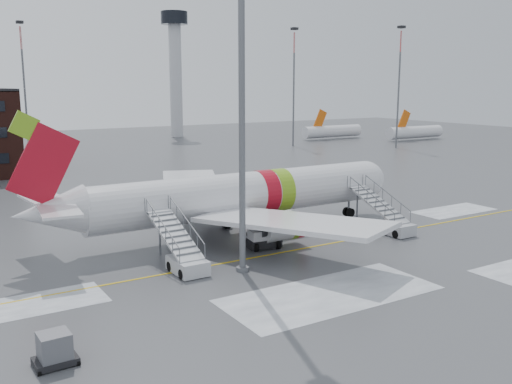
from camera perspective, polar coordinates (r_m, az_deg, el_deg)
ground at (r=47.51m, az=5.51°, el=-5.10°), size 260.00×260.00×0.00m
airliner at (r=49.21m, az=-2.16°, el=-0.40°), size 35.03×32.97×11.18m
airstair_fwd at (r=51.74m, az=13.18°, el=-2.80°), size 2.05×7.70×3.48m
airstair_aft at (r=40.67m, az=-7.31°, el=-6.31°), size 2.05×7.70×3.48m
pushback_tug at (r=45.62m, az=0.56°, el=-4.84°), size 2.85×2.29×1.53m
uld_container at (r=29.09m, az=-19.48°, el=-14.69°), size 1.98×1.50×1.59m
light_mast_near at (r=38.34m, az=-1.44°, el=11.99°), size 1.20×1.20×26.70m
control_tower at (r=143.59m, az=-8.08°, el=12.98°), size 6.40×6.40×30.00m
light_mast_far_ne at (r=120.56m, az=3.80°, el=11.17°), size 1.20×1.20×24.25m
light_mast_far_n at (r=116.05m, az=-22.20°, el=10.43°), size 1.20×1.20×24.25m
light_mast_far_e at (r=120.26m, az=14.12°, el=10.88°), size 1.20×1.20×24.25m
distant_aircraft at (r=135.56m, az=10.35°, el=5.11°), size 35.00×18.00×8.00m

